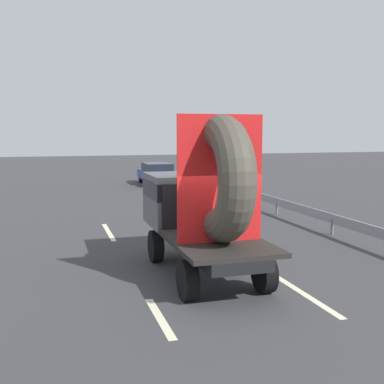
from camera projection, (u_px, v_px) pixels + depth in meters
name	position (u px, v px, depth m)	size (l,w,h in m)	color
ground_plane	(222.00, 281.00, 10.94)	(120.00, 120.00, 0.00)	#38383A
flatbed_truck	(202.00, 200.00, 11.40)	(2.02, 4.91, 3.78)	black
distant_sedan	(157.00, 173.00, 31.09)	(1.84, 4.30, 1.40)	black
guardrail	(302.00, 210.00, 17.73)	(0.10, 16.18, 0.71)	gray
lane_dash_left_near	(160.00, 318.00, 8.80)	(2.03, 0.16, 0.01)	beige
lane_dash_left_far	(109.00, 232.00, 16.33)	(2.93, 0.16, 0.01)	beige
lane_dash_right_near	(304.00, 294.00, 10.06)	(2.85, 0.16, 0.01)	beige
lane_dash_right_far	(192.00, 222.00, 18.03)	(2.40, 0.16, 0.01)	beige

